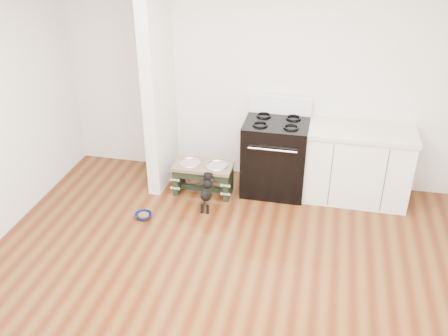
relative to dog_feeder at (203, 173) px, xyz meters
The scene contains 8 objects.
ground 1.99m from the dog_feeder, 72.52° to the right, with size 5.00×5.00×0.00m, color #471D0C.
room_shell 2.38m from the dog_feeder, 72.52° to the right, with size 5.00×5.00×5.00m.
partition_wall 1.24m from the dog_feeder, 159.33° to the left, with size 0.15×0.80×2.70m, color silver.
oven_range 0.91m from the dog_feeder, 18.30° to the left, with size 0.76×0.69×1.14m.
cabinet_run 1.85m from the dog_feeder, ahead, with size 1.24×0.64×0.91m.
dog_feeder is the anchor object (origin of this frame).
puppy 0.36m from the dog_feeder, 68.85° to the right, with size 0.13×0.37×0.44m.
floor_bowl 0.91m from the dog_feeder, 127.33° to the right, with size 0.23×0.23×0.06m.
Camera 1 is at (0.80, -3.27, 3.26)m, focal length 40.00 mm.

